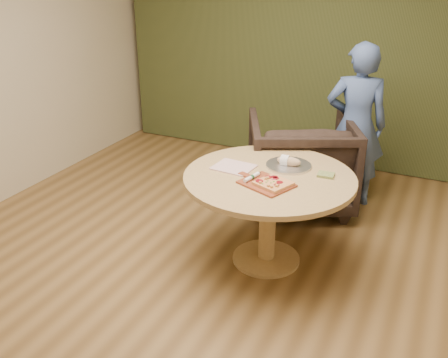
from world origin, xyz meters
The scene contains 12 objects.
room_shell centered at (0.00, 0.00, 1.40)m, with size 5.04×6.04×2.84m.
curtain centered at (0.00, 2.90, 1.40)m, with size 4.80×0.14×2.78m, color #2F3719.
pedestal_table centered at (0.28, 0.59, 0.61)m, with size 1.30×1.30×0.75m.
pizza_paddle centered at (0.31, 0.42, 0.76)m, with size 0.47×0.39×0.01m.
flatbread_pizza centered at (0.37, 0.41, 0.78)m, with size 0.29×0.29×0.04m.
cutlery_roll centered at (0.20, 0.44, 0.78)m, with size 0.07×0.20×0.03m.
newspaper centered at (-0.02, 0.60, 0.76)m, with size 0.30×0.25×0.01m, color white.
serving_tray centered at (0.35, 0.81, 0.76)m, with size 0.36×0.36×0.02m.
bread_roll centered at (0.34, 0.81, 0.79)m, with size 0.19×0.09×0.09m.
green_packet centered at (0.67, 0.75, 0.76)m, with size 0.12×0.10×0.02m, color #596B30.
armchair centered at (0.21, 1.65, 0.49)m, with size 0.95×0.89×0.98m, color black.
person_standing centered at (0.64, 1.95, 0.78)m, with size 0.57×0.38×1.57m, color #40588C.
Camera 1 is at (1.43, -2.66, 2.26)m, focal length 40.00 mm.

